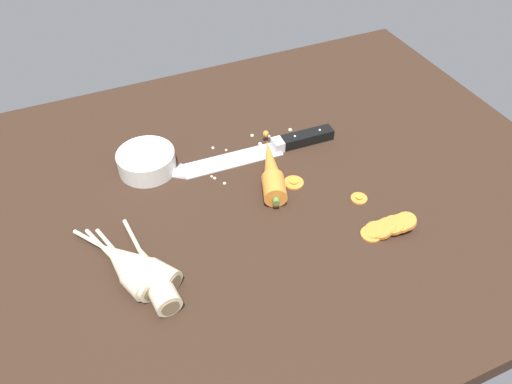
% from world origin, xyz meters
% --- Properties ---
extents(ground_plane, '(1.20, 0.90, 0.04)m').
position_xyz_m(ground_plane, '(0.00, 0.00, -0.02)').
color(ground_plane, '#332116').
extents(chefs_knife, '(0.35, 0.05, 0.04)m').
position_xyz_m(chefs_knife, '(0.04, 0.09, 0.01)').
color(chefs_knife, silver).
rests_on(chefs_knife, ground_plane).
extents(whole_carrot, '(0.09, 0.20, 0.04)m').
position_xyz_m(whole_carrot, '(0.05, 0.02, 0.02)').
color(whole_carrot, orange).
rests_on(whole_carrot, ground_plane).
extents(parsnip_front, '(0.14, 0.19, 0.04)m').
position_xyz_m(parsnip_front, '(-0.23, -0.10, 0.02)').
color(parsnip_front, beige).
rests_on(parsnip_front, ground_plane).
extents(parsnip_mid_left, '(0.08, 0.17, 0.04)m').
position_xyz_m(parsnip_mid_left, '(-0.26, -0.10, 0.02)').
color(parsnip_mid_left, beige).
rests_on(parsnip_mid_left, ground_plane).
extents(parsnip_mid_right, '(0.07, 0.17, 0.04)m').
position_xyz_m(parsnip_mid_right, '(-0.25, -0.11, 0.02)').
color(parsnip_mid_right, beige).
rests_on(parsnip_mid_right, ground_plane).
extents(parsnip_back, '(0.05, 0.21, 0.04)m').
position_xyz_m(parsnip_back, '(-0.22, -0.13, 0.02)').
color(parsnip_back, beige).
rests_on(parsnip_back, ground_plane).
extents(carrot_slice_stack, '(0.10, 0.05, 0.03)m').
position_xyz_m(carrot_slice_stack, '(0.17, -0.18, 0.01)').
color(carrot_slice_stack, orange).
rests_on(carrot_slice_stack, ground_plane).
extents(carrot_slice_stray_near, '(0.03, 0.03, 0.01)m').
position_xyz_m(carrot_slice_stray_near, '(0.17, -0.10, 0.00)').
color(carrot_slice_stray_near, orange).
rests_on(carrot_slice_stray_near, ground_plane).
extents(carrot_slice_stray_mid, '(0.04, 0.04, 0.01)m').
position_xyz_m(carrot_slice_stray_mid, '(0.08, -0.01, 0.00)').
color(carrot_slice_stray_mid, orange).
rests_on(carrot_slice_stray_mid, ground_plane).
extents(prep_bowl, '(0.11, 0.11, 0.04)m').
position_xyz_m(prep_bowl, '(-0.16, 0.14, 0.02)').
color(prep_bowl, white).
rests_on(prep_bowl, ground_plane).
extents(mince_crumbs, '(0.21, 0.12, 0.01)m').
position_xyz_m(mince_crumbs, '(0.03, 0.11, 0.00)').
color(mince_crumbs, beige).
rests_on(mince_crumbs, ground_plane).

